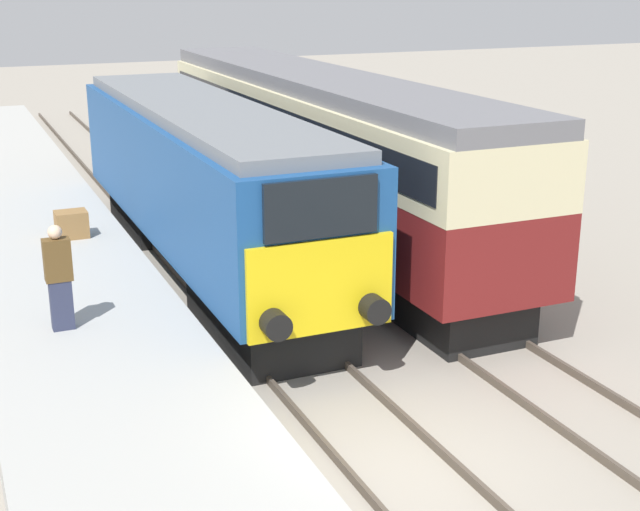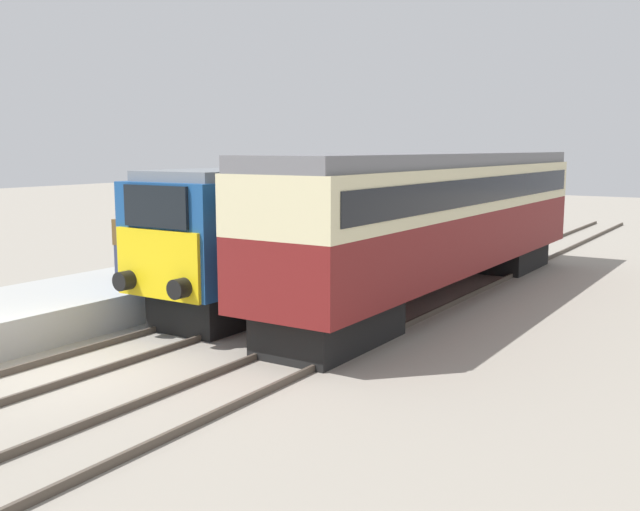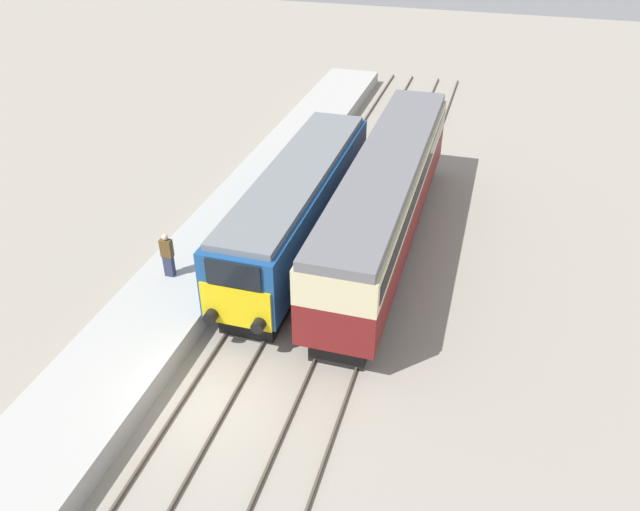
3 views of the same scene
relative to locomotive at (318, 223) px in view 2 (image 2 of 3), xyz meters
The scene contains 8 objects.
ground_plane 9.64m from the locomotive, 90.00° to the right, with size 120.00×120.00×0.00m, color gray.
platform_left 3.97m from the locomotive, 156.96° to the right, with size 3.50×50.00×0.82m.
rails_near_track 4.86m from the locomotive, 90.00° to the right, with size 1.51×60.00×0.14m.
rails_far_track 5.93m from the locomotive, 52.33° to the right, with size 1.50×60.00×0.14m.
locomotive is the anchor object (origin of this frame).
passenger_carriage 3.69m from the locomotive, 22.12° to the left, with size 2.75×16.63×4.19m.
person_on_platform 5.71m from the locomotive, 130.77° to the right, with size 0.44×0.26×1.80m.
luggage_crate 3.16m from the locomotive, 156.89° to the left, with size 0.70×0.56×0.60m.
Camera 2 is at (11.51, -8.36, 4.33)m, focal length 40.00 mm.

